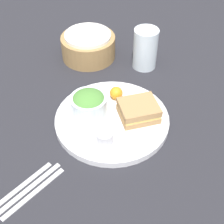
{
  "coord_description": "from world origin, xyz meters",
  "views": [
    {
      "loc": [
        -0.25,
        -0.57,
        0.64
      ],
      "look_at": [
        0.0,
        0.0,
        0.04
      ],
      "focal_mm": 50.0,
      "sensor_mm": 36.0,
      "label": 1
    }
  ],
  "objects_px": {
    "sandwich": "(139,110)",
    "dressing_cup": "(105,137)",
    "plate": "(112,120)",
    "fork": "(34,193)",
    "drink_glass": "(145,49)",
    "spoon": "(24,184)",
    "bread_basket": "(88,46)",
    "knife": "(29,188)",
    "salad_bowl": "(89,104)"
  },
  "relations": [
    {
      "from": "drink_glass",
      "to": "knife",
      "type": "relative_size",
      "value": 0.74
    },
    {
      "from": "dressing_cup",
      "to": "sandwich",
      "type": "bearing_deg",
      "value": 22.01
    },
    {
      "from": "sandwich",
      "to": "bread_basket",
      "type": "bearing_deg",
      "value": 92.11
    },
    {
      "from": "plate",
      "to": "drink_glass",
      "type": "bearing_deg",
      "value": 44.4
    },
    {
      "from": "salad_bowl",
      "to": "plate",
      "type": "bearing_deg",
      "value": -37.63
    },
    {
      "from": "plate",
      "to": "fork",
      "type": "relative_size",
      "value": 1.81
    },
    {
      "from": "spoon",
      "to": "fork",
      "type": "bearing_deg",
      "value": 90.0
    },
    {
      "from": "drink_glass",
      "to": "bread_basket",
      "type": "relative_size",
      "value": 0.73
    },
    {
      "from": "plate",
      "to": "salad_bowl",
      "type": "height_order",
      "value": "salad_bowl"
    },
    {
      "from": "salad_bowl",
      "to": "dressing_cup",
      "type": "bearing_deg",
      "value": -90.58
    },
    {
      "from": "plate",
      "to": "bread_basket",
      "type": "distance_m",
      "value": 0.34
    },
    {
      "from": "plate",
      "to": "drink_glass",
      "type": "distance_m",
      "value": 0.3
    },
    {
      "from": "spoon",
      "to": "drink_glass",
      "type": "bearing_deg",
      "value": -171.96
    },
    {
      "from": "salad_bowl",
      "to": "spoon",
      "type": "height_order",
      "value": "salad_bowl"
    },
    {
      "from": "plate",
      "to": "salad_bowl",
      "type": "bearing_deg",
      "value": 142.37
    },
    {
      "from": "bread_basket",
      "to": "dressing_cup",
      "type": "bearing_deg",
      "value": -104.86
    },
    {
      "from": "plate",
      "to": "spoon",
      "type": "height_order",
      "value": "plate"
    },
    {
      "from": "sandwich",
      "to": "salad_bowl",
      "type": "relative_size",
      "value": 1.13
    },
    {
      "from": "drink_glass",
      "to": "bread_basket",
      "type": "height_order",
      "value": "drink_glass"
    },
    {
      "from": "sandwich",
      "to": "salad_bowl",
      "type": "bearing_deg",
      "value": 151.32
    },
    {
      "from": "sandwich",
      "to": "drink_glass",
      "type": "relative_size",
      "value": 0.84
    },
    {
      "from": "dressing_cup",
      "to": "plate",
      "type": "bearing_deg",
      "value": 54.68
    },
    {
      "from": "sandwich",
      "to": "knife",
      "type": "height_order",
      "value": "sandwich"
    },
    {
      "from": "sandwich",
      "to": "plate",
      "type": "bearing_deg",
      "value": 159.34
    },
    {
      "from": "sandwich",
      "to": "knife",
      "type": "bearing_deg",
      "value": -163.8
    },
    {
      "from": "bread_basket",
      "to": "fork",
      "type": "xyz_separation_m",
      "value": [
        -0.31,
        -0.47,
        -0.04
      ]
    },
    {
      "from": "fork",
      "to": "dressing_cup",
      "type": "bearing_deg",
      "value": 172.53
    },
    {
      "from": "dressing_cup",
      "to": "knife",
      "type": "height_order",
      "value": "dressing_cup"
    },
    {
      "from": "dressing_cup",
      "to": "knife",
      "type": "distance_m",
      "value": 0.22
    },
    {
      "from": "bread_basket",
      "to": "knife",
      "type": "relative_size",
      "value": 1.01
    },
    {
      "from": "plate",
      "to": "knife",
      "type": "relative_size",
      "value": 1.72
    },
    {
      "from": "bread_basket",
      "to": "spoon",
      "type": "height_order",
      "value": "bread_basket"
    },
    {
      "from": "bread_basket",
      "to": "salad_bowl",
      "type": "bearing_deg",
      "value": -110.07
    },
    {
      "from": "sandwich",
      "to": "bread_basket",
      "type": "relative_size",
      "value": 0.61
    },
    {
      "from": "drink_glass",
      "to": "fork",
      "type": "distance_m",
      "value": 0.59
    },
    {
      "from": "drink_glass",
      "to": "spoon",
      "type": "relative_size",
      "value": 0.86
    },
    {
      "from": "dressing_cup",
      "to": "fork",
      "type": "distance_m",
      "value": 0.22
    },
    {
      "from": "plate",
      "to": "knife",
      "type": "bearing_deg",
      "value": -155.14
    },
    {
      "from": "sandwich",
      "to": "dressing_cup",
      "type": "bearing_deg",
      "value": -157.99
    },
    {
      "from": "knife",
      "to": "sandwich",
      "type": "bearing_deg",
      "value": 171.34
    },
    {
      "from": "salad_bowl",
      "to": "dressing_cup",
      "type": "distance_m",
      "value": 0.12
    },
    {
      "from": "fork",
      "to": "knife",
      "type": "height_order",
      "value": "same"
    },
    {
      "from": "salad_bowl",
      "to": "dressing_cup",
      "type": "xyz_separation_m",
      "value": [
        -0.0,
        -0.12,
        -0.02
      ]
    },
    {
      "from": "salad_bowl",
      "to": "fork",
      "type": "relative_size",
      "value": 0.57
    },
    {
      "from": "salad_bowl",
      "to": "fork",
      "type": "height_order",
      "value": "salad_bowl"
    },
    {
      "from": "salad_bowl",
      "to": "knife",
      "type": "bearing_deg",
      "value": -142.57
    },
    {
      "from": "plate",
      "to": "dressing_cup",
      "type": "xyz_separation_m",
      "value": [
        -0.05,
        -0.08,
        0.03
      ]
    },
    {
      "from": "salad_bowl",
      "to": "drink_glass",
      "type": "relative_size",
      "value": 0.74
    },
    {
      "from": "dressing_cup",
      "to": "spoon",
      "type": "height_order",
      "value": "dressing_cup"
    },
    {
      "from": "sandwich",
      "to": "drink_glass",
      "type": "bearing_deg",
      "value": 58.58
    }
  ]
}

